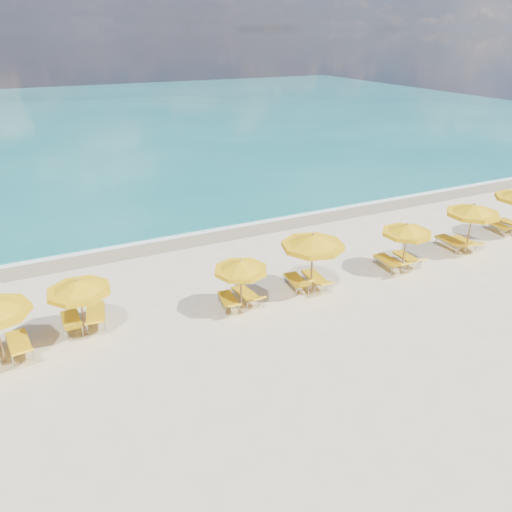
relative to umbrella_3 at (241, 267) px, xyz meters
name	(u,v)px	position (x,y,z in m)	size (l,w,h in m)	color
ground_plane	(272,297)	(1.49, 0.25, -1.77)	(120.00, 120.00, 0.00)	beige
ocean	(84,120)	(1.49, 48.25, -1.77)	(120.00, 80.00, 0.30)	#136C6D
wet_sand_band	(206,235)	(1.49, 7.65, -1.77)	(120.00, 2.60, 0.01)	tan
foam_line	(201,230)	(1.49, 8.45, -1.77)	(120.00, 1.20, 0.03)	white
whitecap_near	(63,199)	(-4.51, 17.25, -1.77)	(14.00, 0.36, 0.05)	white
whitecap_far	(224,154)	(9.49, 24.25, -1.77)	(18.00, 0.30, 0.05)	white
umbrella_2	(78,287)	(-5.65, 0.76, 0.11)	(2.68, 2.68, 2.20)	#A27551
umbrella_3	(241,267)	(0.00, 0.00, 0.00)	(2.16, 2.16, 2.08)	#A27551
umbrella_4	(313,242)	(3.13, 0.03, 0.41)	(2.81, 2.81, 2.56)	#A27551
umbrella_5	(407,230)	(7.89, -0.03, 0.11)	(2.77, 2.77, 2.20)	#A27551
umbrella_6	(473,210)	(11.93, 0.10, 0.34)	(3.17, 3.17, 2.47)	#A27551
lounger_1_right	(20,347)	(-7.76, 0.54, -1.53)	(0.86, 2.09, 0.82)	#A5A8AD
lounger_2_left	(72,324)	(-6.02, 1.27, -1.54)	(0.66, 1.81, 0.89)	#A5A8AD
lounger_2_right	(96,318)	(-5.18, 1.32, -1.52)	(0.99, 2.13, 0.82)	#A5A8AD
lounger_3_left	(228,303)	(-0.42, 0.28, -1.56)	(0.82, 1.79, 0.69)	#A5A8AD
lounger_3_right	(246,297)	(0.39, 0.39, -1.56)	(0.73, 1.84, 0.70)	#A5A8AD
lounger_4_left	(297,284)	(2.72, 0.44, -1.54)	(0.80, 1.82, 0.87)	#A5A8AD
lounger_4_right	(315,281)	(3.54, 0.34, -1.55)	(0.81, 1.95, 0.69)	#A5A8AD
lounger_5_left	(389,264)	(7.34, 0.24, -1.53)	(0.71, 1.98, 0.81)	#A5A8AD
lounger_5_right	(406,260)	(8.39, 0.29, -1.56)	(0.74, 1.82, 0.72)	#A5A8AD
lounger_6_left	(451,244)	(11.55, 0.68, -1.53)	(0.69, 2.10, 0.75)	#A5A8AD
lounger_6_right	(464,243)	(12.30, 0.55, -1.57)	(0.61, 1.71, 0.61)	#A5A8AD
lounger_7_left	(499,228)	(15.45, 1.18, -1.54)	(0.80, 1.94, 0.81)	#A5A8AD
lounger_7_right	(512,226)	(16.36, 1.09, -1.54)	(0.70, 1.94, 0.76)	#A5A8AD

